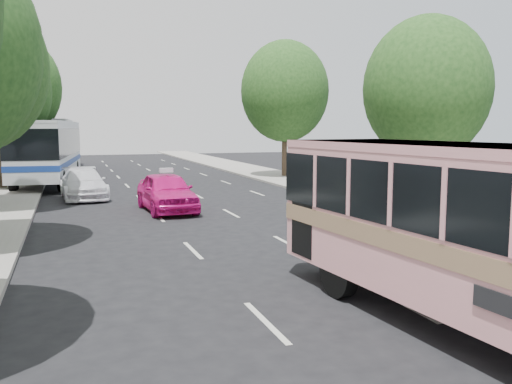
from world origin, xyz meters
name	(u,v)px	position (x,y,z in m)	size (l,w,h in m)	color
ground	(314,282)	(0.00, 0.00, 0.00)	(120.00, 120.00, 0.00)	black
sidewalk_left	(2,193)	(-8.50, 20.00, 0.07)	(4.00, 90.00, 0.15)	#9E998E
sidewalk_right	(301,182)	(8.50, 20.00, 0.06)	(4.00, 90.00, 0.12)	#9E998E
tree_left_e	(14,83)	(-8.42, 29.94, 6.43)	(6.30, 6.30, 9.82)	#38281E
tree_left_f	(21,96)	(-8.62, 37.94, 6.00)	(5.88, 5.88, 9.16)	#38281E
tree_right_near	(429,84)	(8.78, 7.94, 5.20)	(5.10, 5.10, 7.95)	#38281E
tree_right_far	(286,88)	(9.08, 23.94, 6.12)	(6.00, 6.00, 9.35)	#38281E
pink_bus	(502,221)	(1.38, -4.00, 1.98)	(3.46, 10.16, 3.18)	#FEA3AB
pink_taxi	(167,192)	(-1.34, 11.49, 0.81)	(1.91, 4.74, 1.61)	#D4127A
white_pickup	(83,184)	(-4.50, 16.88, 0.72)	(2.02, 4.98, 1.45)	white
tour_coach_front	(48,146)	(-6.30, 24.69, 2.30)	(3.99, 12.96, 3.82)	silver
tour_coach_rear	(53,140)	(-6.30, 36.06, 2.44)	(3.41, 13.65, 4.06)	silver
taxi_roof_sign	(166,170)	(-1.34, 11.49, 1.70)	(0.55, 0.18, 0.18)	silver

